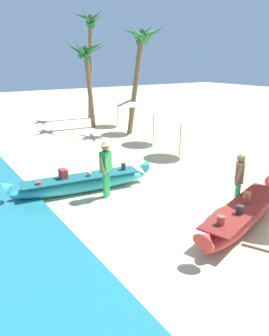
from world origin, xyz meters
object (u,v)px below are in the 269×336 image
at_px(palm_tree_tall_inland, 87,60).
at_px(boat_red_foreground, 243,215).
at_px(person_vendor_hatted, 106,165).
at_px(boat_cyan_midground, 82,183).
at_px(palm_tree_leaning_seaward, 90,36).
at_px(person_tourist_customer, 239,180).
at_px(palm_tree_mid_cluster, 141,45).

bearing_deg(palm_tree_tall_inland, boat_red_foreground, -99.71).
relative_size(boat_red_foreground, person_vendor_hatted, 2.51).
height_order(boat_cyan_midground, palm_tree_leaning_seaward, palm_tree_leaning_seaward).
bearing_deg(person_vendor_hatted, person_tourist_customer, -49.59).
relative_size(person_vendor_hatted, palm_tree_leaning_seaward, 0.25).
height_order(boat_red_foreground, palm_tree_mid_cluster, palm_tree_mid_cluster).
xyz_separation_m(person_vendor_hatted, palm_tree_leaning_seaward, (6.22, 13.34, 4.54)).
relative_size(person_tourist_customer, palm_tree_mid_cluster, 0.29).
bearing_deg(boat_cyan_midground, palm_tree_leaning_seaward, 62.01).
bearing_deg(palm_tree_leaning_seaward, boat_cyan_midground, -117.99).
distance_m(boat_red_foreground, palm_tree_leaning_seaward, 18.18).
bearing_deg(person_tourist_customer, palm_tree_tall_inland, 81.86).
bearing_deg(palm_tree_tall_inland, boat_cyan_midground, -117.27).
bearing_deg(person_tourist_customer, palm_tree_mid_cluster, 69.67).
bearing_deg(person_tourist_customer, person_vendor_hatted, 130.41).
distance_m(person_tourist_customer, palm_tree_mid_cluster, 11.61).
xyz_separation_m(boat_red_foreground, person_vendor_hatted, (-2.02, 3.54, 0.73)).
distance_m(palm_tree_tall_inland, palm_tree_mid_cluster, 3.47).
relative_size(person_vendor_hatted, palm_tree_mid_cluster, 0.30).
xyz_separation_m(boat_red_foreground, person_tourist_customer, (0.47, 0.62, 0.66)).
bearing_deg(palm_tree_mid_cluster, boat_cyan_midground, -135.87).
distance_m(boat_red_foreground, palm_tree_tall_inland, 14.35).
relative_size(boat_cyan_midground, person_tourist_customer, 2.83).
xyz_separation_m(boat_red_foreground, palm_tree_leaning_seaward, (4.20, 16.88, 5.28)).
bearing_deg(boat_red_foreground, boat_cyan_midground, 119.55).
bearing_deg(palm_tree_tall_inland, person_tourist_customer, -98.14).
height_order(boat_cyan_midground, palm_tree_tall_inland, palm_tree_tall_inland).
height_order(person_tourist_customer, palm_tree_mid_cluster, palm_tree_mid_cluster).
relative_size(person_tourist_customer, palm_tree_tall_inland, 0.33).
height_order(palm_tree_tall_inland, palm_tree_mid_cluster, palm_tree_mid_cluster).
bearing_deg(palm_tree_leaning_seaward, palm_tree_mid_cluster, -89.29).
height_order(palm_tree_leaning_seaward, palm_tree_mid_cluster, palm_tree_leaning_seaward).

